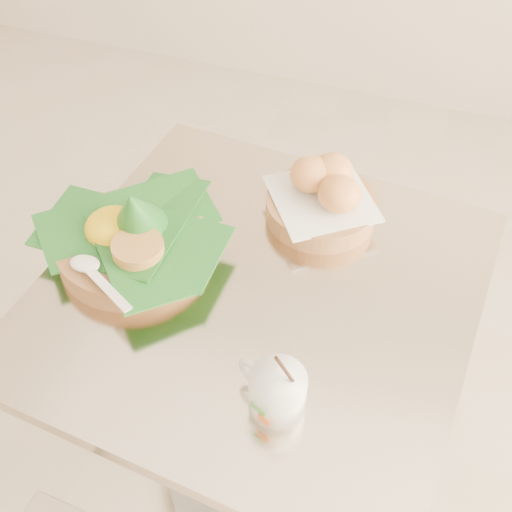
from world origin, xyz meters
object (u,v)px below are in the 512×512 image
(rice_basket, at_px, (131,237))
(bread_basket, at_px, (323,196))
(cafe_table, at_px, (259,361))
(coffee_mug, at_px, (276,390))

(rice_basket, relative_size, bread_basket, 1.34)
(cafe_table, relative_size, bread_basket, 3.16)
(cafe_table, bearing_deg, rice_basket, 179.86)
(coffee_mug, bearing_deg, rice_basket, 148.43)
(cafe_table, xyz_separation_m, bread_basket, (0.05, 0.21, 0.26))
(cafe_table, height_order, bread_basket, bread_basket)
(bread_basket, xyz_separation_m, coffee_mug, (0.04, -0.41, -0.00))
(cafe_table, height_order, rice_basket, rice_basket)
(bread_basket, bearing_deg, coffee_mug, -84.29)
(coffee_mug, bearing_deg, cafe_table, 115.07)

